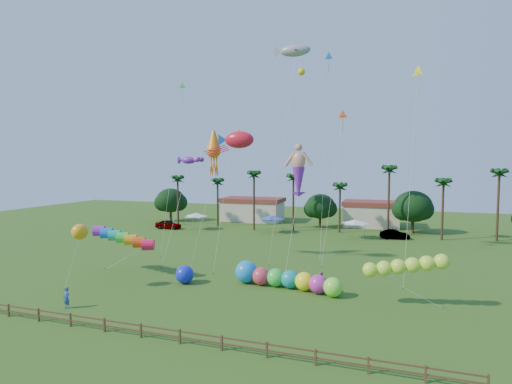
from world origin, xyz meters
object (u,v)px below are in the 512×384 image
(car_b, at_px, (395,234))
(blue_ball, at_px, (185,274))
(car_a, at_px, (168,224))
(spectator_b, at_px, (321,281))
(caterpillar_inflatable, at_px, (283,278))
(spectator_a, at_px, (67,298))

(car_b, bearing_deg, blue_ball, 136.87)
(car_a, height_order, blue_ball, blue_ball)
(spectator_b, distance_m, caterpillar_inflatable, 3.63)
(caterpillar_inflatable, relative_size, blue_ball, 6.05)
(car_b, height_order, spectator_b, spectator_b)
(caterpillar_inflatable, xyz_separation_m, blue_ball, (-9.64, -1.64, -0.03))
(blue_ball, bearing_deg, spectator_a, -122.57)
(spectator_a, distance_m, spectator_b, 22.33)
(spectator_b, xyz_separation_m, blue_ball, (-13.18, -2.41, 0.08))
(spectator_b, bearing_deg, blue_ball, -125.07)
(spectator_a, relative_size, blue_ball, 0.98)
(spectator_b, relative_size, caterpillar_inflatable, 0.15)
(car_a, bearing_deg, spectator_b, -130.81)
(spectator_a, bearing_deg, caterpillar_inflatable, 44.77)
(spectator_b, relative_size, blue_ball, 0.91)
(spectator_b, xyz_separation_m, caterpillar_inflatable, (-3.55, -0.77, 0.11))
(car_a, xyz_separation_m, caterpillar_inflatable, (28.77, -27.44, 0.13))
(car_a, height_order, spectator_a, spectator_a)
(car_b, height_order, blue_ball, blue_ball)
(car_b, height_order, caterpillar_inflatable, caterpillar_inflatable)
(car_b, xyz_separation_m, caterpillar_inflatable, (-10.55, -29.87, 0.21))
(spectator_a, distance_m, caterpillar_inflatable, 18.94)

